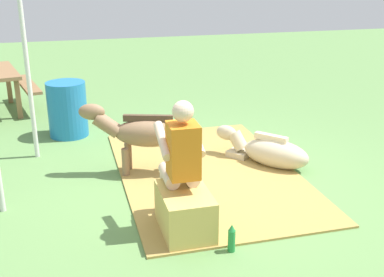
{
  "coord_description": "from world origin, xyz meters",
  "views": [
    {
      "loc": [
        -5.15,
        1.58,
        2.5
      ],
      "look_at": [
        0.05,
        0.19,
        0.55
      ],
      "focal_mm": 45.83,
      "sensor_mm": 36.0,
      "label": 1
    }
  ],
  "objects_px": {
    "hay_bale": "(185,212)",
    "pony_standing": "(141,133)",
    "tent_pole_right": "(27,67)",
    "soda_bottle": "(232,238)",
    "water_barrel": "(67,109)",
    "pony_lying": "(269,151)",
    "person_seated": "(181,158)"
  },
  "relations": [
    {
      "from": "hay_bale",
      "to": "water_barrel",
      "type": "xyz_separation_m",
      "value": [
        3.22,
        1.0,
        0.19
      ]
    },
    {
      "from": "pony_standing",
      "to": "soda_bottle",
      "type": "distance_m",
      "value": 2.04
    },
    {
      "from": "person_seated",
      "to": "water_barrel",
      "type": "bearing_deg",
      "value": 18.16
    },
    {
      "from": "pony_standing",
      "to": "tent_pole_right",
      "type": "bearing_deg",
      "value": 53.9
    },
    {
      "from": "pony_lying",
      "to": "tent_pole_right",
      "type": "xyz_separation_m",
      "value": [
        1.09,
        2.92,
        1.04
      ]
    },
    {
      "from": "hay_bale",
      "to": "person_seated",
      "type": "bearing_deg",
      "value": -0.53
    },
    {
      "from": "soda_bottle",
      "to": "person_seated",
      "type": "bearing_deg",
      "value": 28.91
    },
    {
      "from": "person_seated",
      "to": "pony_standing",
      "type": "bearing_deg",
      "value": 7.07
    },
    {
      "from": "soda_bottle",
      "to": "pony_lying",
      "type": "bearing_deg",
      "value": -32.42
    },
    {
      "from": "hay_bale",
      "to": "water_barrel",
      "type": "distance_m",
      "value": 3.38
    },
    {
      "from": "person_seated",
      "to": "hay_bale",
      "type": "bearing_deg",
      "value": 179.47
    },
    {
      "from": "pony_standing",
      "to": "soda_bottle",
      "type": "height_order",
      "value": "pony_standing"
    },
    {
      "from": "pony_standing",
      "to": "tent_pole_right",
      "type": "relative_size",
      "value": 0.53
    },
    {
      "from": "tent_pole_right",
      "to": "hay_bale",
      "type": "bearing_deg",
      "value": -149.25
    },
    {
      "from": "hay_bale",
      "to": "water_barrel",
      "type": "bearing_deg",
      "value": 17.29
    },
    {
      "from": "pony_standing",
      "to": "pony_lying",
      "type": "height_order",
      "value": "pony_standing"
    },
    {
      "from": "soda_bottle",
      "to": "tent_pole_right",
      "type": "height_order",
      "value": "tent_pole_right"
    },
    {
      "from": "hay_bale",
      "to": "pony_standing",
      "type": "xyz_separation_m",
      "value": [
        1.5,
        0.17,
        0.32
      ]
    },
    {
      "from": "hay_bale",
      "to": "tent_pole_right",
      "type": "relative_size",
      "value": 0.29
    },
    {
      "from": "hay_bale",
      "to": "tent_pole_right",
      "type": "height_order",
      "value": "tent_pole_right"
    },
    {
      "from": "tent_pole_right",
      "to": "pony_lying",
      "type": "bearing_deg",
      "value": -110.42
    },
    {
      "from": "pony_standing",
      "to": "water_barrel",
      "type": "bearing_deg",
      "value": 25.99
    },
    {
      "from": "pony_standing",
      "to": "water_barrel",
      "type": "xyz_separation_m",
      "value": [
        1.72,
        0.84,
        -0.12
      ]
    },
    {
      "from": "hay_bale",
      "to": "pony_lying",
      "type": "xyz_separation_m",
      "value": [
        1.36,
        -1.46,
        -0.03
      ]
    },
    {
      "from": "hay_bale",
      "to": "person_seated",
      "type": "height_order",
      "value": "person_seated"
    },
    {
      "from": "hay_bale",
      "to": "soda_bottle",
      "type": "height_order",
      "value": "hay_bale"
    },
    {
      "from": "hay_bale",
      "to": "pony_standing",
      "type": "bearing_deg",
      "value": 6.26
    },
    {
      "from": "hay_bale",
      "to": "pony_standing",
      "type": "height_order",
      "value": "pony_standing"
    },
    {
      "from": "soda_bottle",
      "to": "water_barrel",
      "type": "relative_size",
      "value": 0.33
    },
    {
      "from": "hay_bale",
      "to": "pony_standing",
      "type": "relative_size",
      "value": 0.54
    },
    {
      "from": "soda_bottle",
      "to": "tent_pole_right",
      "type": "relative_size",
      "value": 0.11
    },
    {
      "from": "soda_bottle",
      "to": "tent_pole_right",
      "type": "bearing_deg",
      "value": 31.81
    }
  ]
}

